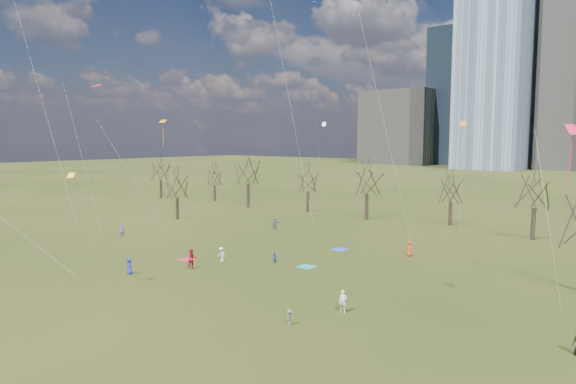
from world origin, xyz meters
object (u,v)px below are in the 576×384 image
Objects in this scene: blanket_crimson at (186,260)px; person_1 at (343,301)px; blanket_navy at (340,249)px; person_0 at (129,266)px; person_2 at (192,259)px; blanket_teal at (307,267)px.

blanket_crimson is 21.59m from person_1.
person_0 reaches higher than blanket_navy.
person_2 reaches higher than person_0.
blanket_teal is 1.00× the size of blanket_navy.
blanket_teal is at bearing 67.49° from person_0.
blanket_teal is at bearing 25.18° from blanket_crimson.
blanket_teal is at bearing 123.12° from person_1.
person_2 is at bearing -111.24° from blanket_navy.
person_1 is at bearing -42.01° from blanket_teal.
person_1 is 0.81× the size of person_2.
blanket_navy is 0.81× the size of person_2.
blanket_teal is 16.62m from person_0.
person_1 is (21.29, -3.51, 0.79)m from blanket_crimson.
blanket_teal is 1.05× the size of person_0.
person_0 is 0.77× the size of person_2.
person_2 is at bearing 76.99° from person_0.
person_1 reaches higher than person_0.
blanket_teal is at bearing -20.67° from person_2.
person_0 is 0.95× the size of person_1.
person_0 is at bearing 173.75° from person_2.
blanket_teal is 1.00× the size of blanket_crimson.
person_1 is (20.95, 3.47, 0.04)m from person_0.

